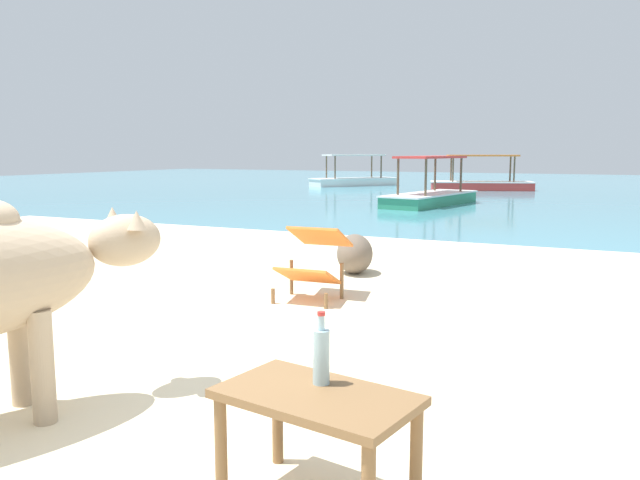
% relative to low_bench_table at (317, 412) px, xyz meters
% --- Properties ---
extents(sand_beach, '(18.00, 14.00, 0.04)m').
position_rel_low_bench_table_xyz_m(sand_beach, '(-1.55, 0.51, -0.40)').
color(sand_beach, beige).
rests_on(sand_beach, ground).
extents(water_surface, '(60.00, 36.00, 0.03)m').
position_rel_low_bench_table_xyz_m(water_surface, '(-1.55, 22.51, -0.42)').
color(water_surface, teal).
rests_on(water_surface, ground).
extents(low_bench_table, '(0.82, 0.56, 0.46)m').
position_rel_low_bench_table_xyz_m(low_bench_table, '(0.00, 0.00, 0.00)').
color(low_bench_table, brown).
rests_on(low_bench_table, sand_beach).
extents(bottle, '(0.07, 0.07, 0.30)m').
position_rel_low_bench_table_xyz_m(bottle, '(-0.03, 0.09, 0.20)').
color(bottle, '#A3C6D1').
rests_on(bottle, low_bench_table).
extents(deck_chair_near, '(0.59, 0.80, 0.68)m').
position_rel_low_bench_table_xyz_m(deck_chair_near, '(-1.57, 3.20, 0.00)').
color(deck_chair_near, brown).
rests_on(deck_chair_near, sand_beach).
extents(shore_rock_large, '(0.60, 0.69, 0.45)m').
position_rel_low_bench_table_xyz_m(shore_rock_large, '(-1.69, 4.49, -0.16)').
color(shore_rock_large, '#6B5B4C').
rests_on(shore_rock_large, sand_beach).
extents(boat_green, '(1.78, 3.82, 1.29)m').
position_rel_low_bench_table_xyz_m(boat_green, '(-3.52, 14.21, -0.13)').
color(boat_green, '#338E66').
rests_on(boat_green, water_surface).
extents(boat_red, '(3.85, 2.29, 1.29)m').
position_rel_low_bench_table_xyz_m(boat_red, '(-3.63, 21.46, -0.13)').
color(boat_red, '#C63833').
rests_on(boat_red, water_surface).
extents(boat_white, '(3.19, 3.59, 1.29)m').
position_rel_low_bench_table_xyz_m(boat_white, '(-9.03, 22.26, -0.13)').
color(boat_white, white).
rests_on(boat_white, water_surface).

